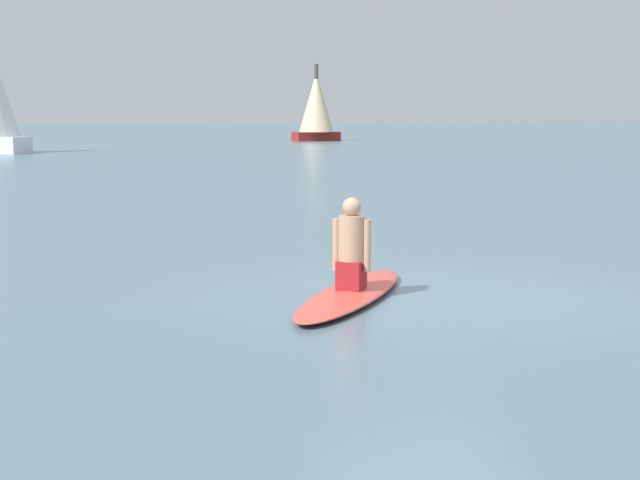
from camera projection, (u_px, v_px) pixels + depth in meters
The scene contains 4 objects.
ground_plane at pixel (426, 296), 10.44m from camera, with size 400.00×400.00×0.00m, color slate.
surfboard at pixel (351, 294), 10.28m from camera, with size 3.24×0.69×0.12m, color #D84C3F.
person_paddler at pixel (351, 248), 10.21m from camera, with size 0.42×0.43×1.01m.
sailboat_near_left at pixel (316, 105), 71.69m from camera, with size 3.92×2.98×5.86m.
Camera 1 is at (5.33, 8.85, 2.02)m, focal length 52.37 mm.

